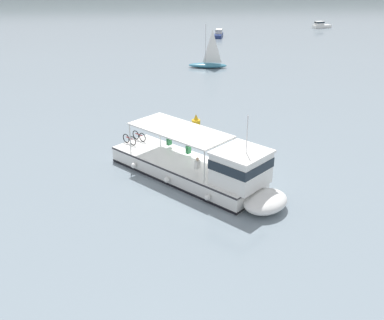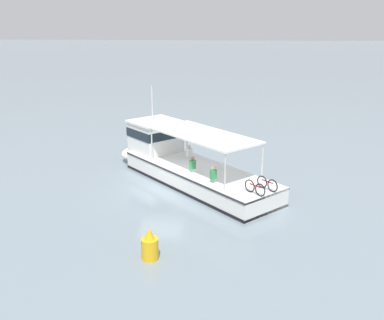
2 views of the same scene
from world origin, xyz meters
TOP-DOWN VIEW (x-y plane):
  - ground_plane at (0.00, 0.00)m, footprint 400.00×400.00m
  - ferry_main at (-1.04, -2.16)m, footprint 10.95×11.39m
  - channel_buoy at (-0.69, 7.49)m, footprint 0.70×0.70m

SIDE VIEW (x-z plane):
  - ground_plane at x=0.00m, z-range 0.00..0.00m
  - channel_buoy at x=-0.69m, z-range -0.13..1.27m
  - ferry_main at x=-1.04m, z-range -1.64..3.68m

